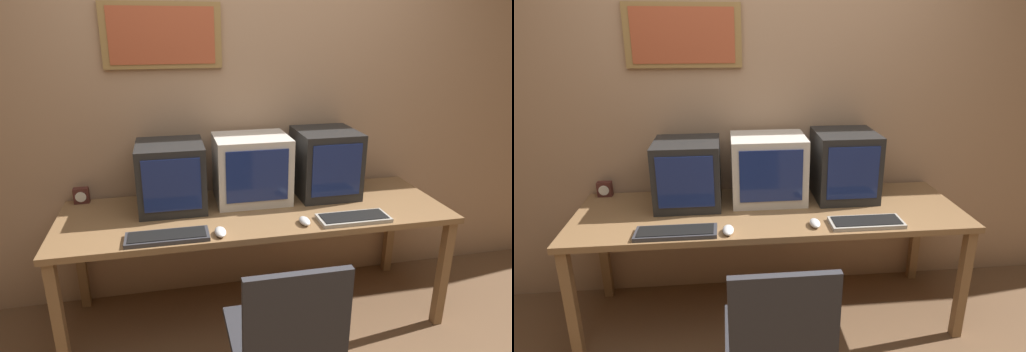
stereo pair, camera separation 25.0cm
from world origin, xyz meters
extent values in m
cube|color=tan|center=(0.00, 1.42, 1.30)|extent=(8.00, 0.05, 2.60)
cube|color=olive|center=(-0.48, 1.38, 1.74)|extent=(0.70, 0.02, 0.38)
cube|color=#AD4C2D|center=(-0.48, 1.37, 1.74)|extent=(0.61, 0.01, 0.32)
cube|color=olive|center=(0.00, 1.00, 0.73)|extent=(2.30, 0.75, 0.04)
cube|color=olive|center=(-1.10, 0.68, 0.35)|extent=(0.06, 0.06, 0.71)
cube|color=olive|center=(1.10, 0.68, 0.35)|extent=(0.06, 0.06, 0.71)
cube|color=olive|center=(-1.10, 1.33, 0.35)|extent=(0.06, 0.06, 0.71)
cube|color=olive|center=(1.10, 1.33, 0.35)|extent=(0.06, 0.06, 0.71)
cube|color=black|center=(-0.49, 1.15, 0.94)|extent=(0.39, 0.38, 0.40)
cube|color=navy|center=(-0.49, 0.96, 0.95)|extent=(0.32, 0.01, 0.30)
cube|color=beige|center=(0.01, 1.17, 0.95)|extent=(0.45, 0.35, 0.41)
cube|color=navy|center=(0.01, 0.99, 0.96)|extent=(0.37, 0.01, 0.31)
cube|color=black|center=(0.49, 1.17, 0.96)|extent=(0.38, 0.39, 0.42)
cube|color=navy|center=(0.49, 0.98, 0.97)|extent=(0.31, 0.01, 0.32)
cube|color=#333338|center=(-0.53, 0.72, 0.76)|extent=(0.43, 0.15, 0.02)
cube|color=black|center=(-0.53, 0.72, 0.77)|extent=(0.39, 0.12, 0.00)
cube|color=#A8A399|center=(0.51, 0.74, 0.76)|extent=(0.41, 0.16, 0.02)
cube|color=black|center=(0.51, 0.74, 0.77)|extent=(0.37, 0.13, 0.00)
ellipsoid|color=silver|center=(-0.25, 0.71, 0.76)|extent=(0.06, 0.11, 0.04)
ellipsoid|color=silver|center=(0.22, 0.75, 0.76)|extent=(0.06, 0.11, 0.04)
cube|color=#4C231E|center=(-1.04, 1.33, 0.79)|extent=(0.09, 0.05, 0.10)
cylinder|color=white|center=(-1.04, 1.30, 0.79)|extent=(0.06, 0.00, 0.06)
cube|color=#2D2D33|center=(-0.05, 0.23, 0.45)|extent=(0.47, 0.47, 0.04)
cube|color=#2D2D33|center=(-0.05, 0.01, 0.69)|extent=(0.43, 0.04, 0.44)
camera|label=1|loc=(-0.49, -1.31, 1.77)|focal=30.00mm
camera|label=2|loc=(-0.25, -1.35, 1.77)|focal=30.00mm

